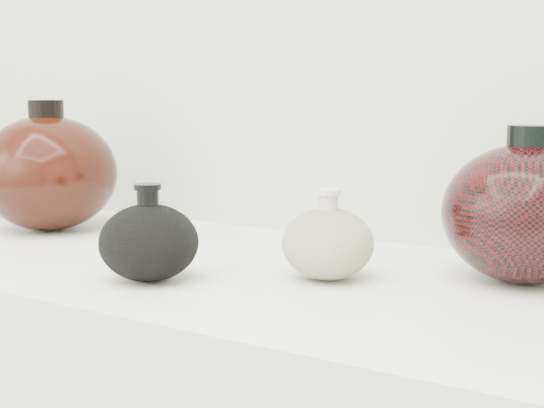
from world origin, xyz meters
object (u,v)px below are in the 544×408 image
Objects in this scene: left_round_pot at (49,172)px; right_round_pot at (525,213)px; black_gourd_vase at (149,242)px; cream_gourd_vase at (328,243)px.

left_round_pot is 0.74m from right_round_pot.
black_gourd_vase is at bearing -148.68° from right_round_pot.
black_gourd_vase is 0.44m from right_round_pot.
cream_gourd_vase is 0.58× the size of left_round_pot.
left_round_pot is at bearing 174.38° from cream_gourd_vase.
cream_gourd_vase is at bearing -5.62° from left_round_pot.
left_round_pot is (-0.54, 0.05, 0.05)m from cream_gourd_vase.
left_round_pot is at bearing 154.66° from black_gourd_vase.
black_gourd_vase is 0.41m from left_round_pot.
cream_gourd_vase is (0.18, 0.12, -0.00)m from black_gourd_vase.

